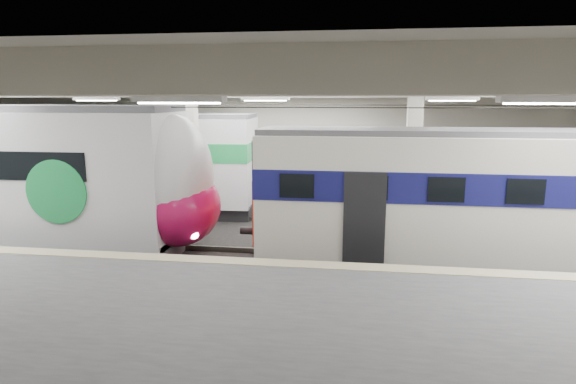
# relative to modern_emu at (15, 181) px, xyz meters

# --- Properties ---
(station_hall) EXTENTS (36.00, 24.00, 5.75)m
(station_hall) POSITION_rel_modern_emu_xyz_m (7.93, -1.74, 0.91)
(station_hall) COLOR black
(station_hall) RESTS_ON ground
(modern_emu) EXTENTS (14.90, 3.07, 4.75)m
(modern_emu) POSITION_rel_modern_emu_xyz_m (0.00, 0.00, 0.00)
(modern_emu) COLOR silver
(modern_emu) RESTS_ON ground
(older_rer) EXTENTS (12.33, 2.72, 4.12)m
(older_rer) POSITION_rel_modern_emu_xyz_m (14.23, 0.00, -0.17)
(older_rer) COLOR white
(older_rer) RESTS_ON ground
(far_train) EXTENTS (13.55, 3.19, 4.32)m
(far_train) POSITION_rel_modern_emu_xyz_m (-0.04, 5.50, -0.10)
(far_train) COLOR silver
(far_train) RESTS_ON ground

